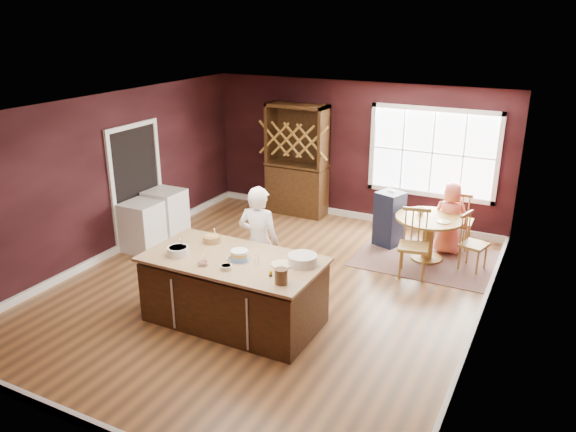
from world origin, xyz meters
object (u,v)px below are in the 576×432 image
object	(u,v)px
layer_cake	(239,255)
toddler	(392,201)
high_chair	(389,218)
chair_east	(474,242)
kitchen_island	(234,291)
dining_table	(429,229)
dryer	(166,214)
seated_woman	(450,218)
baker	(259,243)
chair_north	(459,219)
hutch	(297,160)
washer	(142,227)
chair_south	(414,244)

from	to	relation	value
layer_cake	toddler	distance (m)	3.64
high_chair	chair_east	bearing A→B (deg)	4.70
kitchen_island	dining_table	size ratio (longest dim) A/B	2.09
kitchen_island	dryer	world-z (taller)	kitchen_island
seated_woman	dryer	distance (m)	5.02
dining_table	high_chair	size ratio (longest dim) A/B	1.09
baker	toddler	xyz separation A→B (m)	(1.10, 2.75, -0.03)
baker	chair_east	size ratio (longest dim) A/B	1.78
chair_north	high_chair	world-z (taller)	chair_north
hutch	washer	xyz separation A→B (m)	(-1.52, -2.94, -0.68)
kitchen_island	chair_east	size ratio (longest dim) A/B	2.46
chair_north	hutch	distance (m)	3.38
chair_south	hutch	bearing A→B (deg)	137.09
baker	seated_woman	xyz separation A→B (m)	(2.09, 2.85, -0.21)
kitchen_island	chair_east	distance (m)	4.00
kitchen_island	seated_woman	size ratio (longest dim) A/B	1.85
chair_east	seated_woman	world-z (taller)	seated_woman
chair_south	chair_north	world-z (taller)	chair_south
layer_cake	chair_east	size ratio (longest dim) A/B	0.34
kitchen_island	seated_woman	bearing A→B (deg)	60.51
kitchen_island	toddler	size ratio (longest dim) A/B	8.92
seated_woman	dryer	size ratio (longest dim) A/B	1.39
seated_woman	chair_east	bearing A→B (deg)	132.05
dining_table	chair_south	xyz separation A→B (m)	(-0.06, -0.73, 0.01)
kitchen_island	chair_south	world-z (taller)	chair_south
chair_south	high_chair	xyz separation A→B (m)	(-0.72, 1.04, -0.03)
chair_south	toddler	size ratio (longest dim) A/B	4.15
chair_north	dryer	xyz separation A→B (m)	(-4.83, -1.97, -0.08)
toddler	washer	size ratio (longest dim) A/B	0.30
dining_table	chair_north	size ratio (longest dim) A/B	1.05
chair_south	dining_table	bearing A→B (deg)	74.89
washer	toddler	bearing A→B (deg)	30.42
chair_east	toddler	bearing A→B (deg)	88.89
baker	washer	size ratio (longest dim) A/B	1.94
chair_east	dining_table	bearing A→B (deg)	99.33
dining_table	washer	size ratio (longest dim) A/B	1.29
chair_south	hutch	distance (m)	3.48
high_chair	washer	world-z (taller)	high_chair
chair_east	chair_south	size ratio (longest dim) A/B	0.87
high_chair	dryer	bearing A→B (deg)	-138.94
baker	dining_table	bearing A→B (deg)	-133.68
chair_east	baker	bearing A→B (deg)	146.49
dining_table	dryer	world-z (taller)	dryer
toddler	hutch	distance (m)	2.36
baker	dryer	distance (m)	2.92
chair_north	kitchen_island	bearing A→B (deg)	60.18
baker	seated_woman	size ratio (longest dim) A/B	1.34
dining_table	chair_east	xyz separation A→B (m)	(0.74, -0.07, -0.06)
toddler	baker	bearing A→B (deg)	-111.75
kitchen_island	baker	distance (m)	0.86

